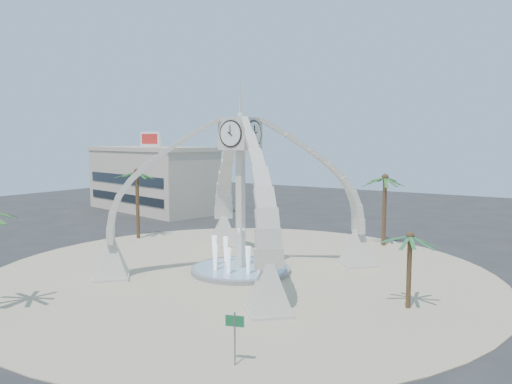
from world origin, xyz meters
The scene contains 9 objects.
ground centered at (0.00, 0.00, 0.00)m, with size 140.00×140.00×0.00m, color #282828.
plaza centered at (0.00, 0.00, 0.03)m, with size 40.00×40.00×0.06m, color tan.
clock_tower centered at (0.00, 0.00, 6.49)m, with size 17.94×17.94×16.30m.
fountain centered at (0.00, 0.00, 0.29)m, with size 8.00×8.00×3.62m.
building_nw centered at (-32.00, 22.00, 4.83)m, with size 23.75×13.73×11.90m.
palm_east centered at (13.80, -1.31, 4.59)m, with size 4.26×4.26×5.27m.
palm_west centered at (-17.22, 5.23, 7.12)m, with size 5.06×5.06×8.03m.
palm_north centered at (6.12, 16.21, 6.80)m, with size 4.77×4.77×7.72m.
street_sign centered at (9.43, -13.85, 1.87)m, with size 0.91×0.34×2.62m.
Camera 1 is at (22.60, -31.99, 10.52)m, focal length 35.00 mm.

